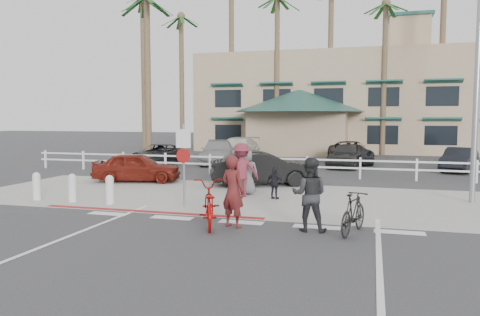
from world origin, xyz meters
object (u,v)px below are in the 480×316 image
(sign_post, at_px, (184,161))
(car_red_compact, at_px, (137,167))
(bike_red, at_px, (209,204))
(car_white_sedan, at_px, (262,168))
(bike_black, at_px, (353,213))

(sign_post, relative_size, car_red_compact, 0.77)
(sign_post, relative_size, bike_red, 1.33)
(bike_red, bearing_deg, sign_post, -74.63)
(car_white_sedan, height_order, car_red_compact, car_white_sedan)
(sign_post, bearing_deg, car_red_compact, 131.29)
(bike_red, xyz_separation_m, bike_black, (3.63, 0.16, -0.07))
(sign_post, height_order, car_white_sedan, sign_post)
(car_red_compact, bearing_deg, bike_black, -139.15)
(car_white_sedan, bearing_deg, car_red_compact, 72.60)
(sign_post, height_order, car_red_compact, sign_post)
(sign_post, bearing_deg, bike_red, -53.78)
(bike_red, height_order, bike_black, bike_red)
(bike_red, relative_size, car_white_sedan, 0.51)
(bike_black, distance_m, car_red_compact, 11.63)
(bike_red, bearing_deg, bike_black, 161.64)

